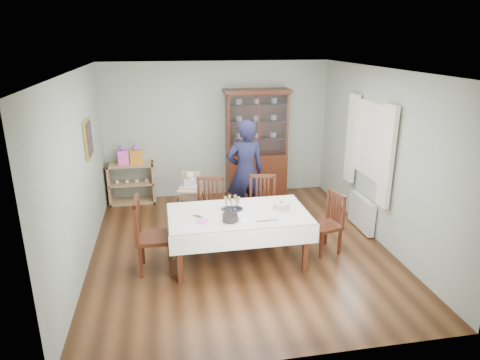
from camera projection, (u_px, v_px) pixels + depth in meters
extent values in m
plane|color=#593319|center=(240.00, 247.00, 6.71)|extent=(5.00, 5.00, 0.00)
plane|color=#9EAA99|center=(218.00, 130.00, 8.61)|extent=(4.50, 0.00, 4.50)
plane|color=#9EAA99|center=(79.00, 173.00, 5.90)|extent=(0.00, 5.00, 5.00)
plane|color=#9EAA99|center=(382.00, 158.00, 6.66)|extent=(0.00, 5.00, 5.00)
plane|color=white|center=(240.00, 70.00, 5.85)|extent=(5.00, 5.00, 0.00)
cube|color=#4C2413|center=(238.00, 216.00, 6.09)|extent=(1.91, 1.06, 0.06)
cube|color=white|center=(238.00, 213.00, 6.07)|extent=(2.01, 1.17, 0.01)
cube|color=#4C2413|center=(256.00, 174.00, 8.80)|extent=(1.20, 0.45, 0.90)
cube|color=white|center=(259.00, 126.00, 8.29)|extent=(1.12, 0.01, 1.16)
cube|color=#4C2413|center=(257.00, 91.00, 8.26)|extent=(1.30, 0.48, 0.07)
cube|color=tan|center=(133.00, 201.00, 8.53)|extent=(0.90, 0.38, 0.04)
cube|color=tan|center=(132.00, 183.00, 8.41)|extent=(0.90, 0.38, 0.03)
cube|color=tan|center=(130.00, 165.00, 8.29)|extent=(0.90, 0.38, 0.04)
cube|color=tan|center=(110.00, 184.00, 8.34)|extent=(0.04, 0.38, 0.80)
cube|color=tan|center=(153.00, 182.00, 8.48)|extent=(0.04, 0.38, 0.80)
cube|color=gold|center=(88.00, 139.00, 6.55)|extent=(0.04, 0.48, 0.58)
cube|color=white|center=(372.00, 141.00, 6.87)|extent=(0.04, 1.02, 1.22)
cube|color=silver|center=(387.00, 157.00, 6.31)|extent=(0.07, 0.30, 1.55)
cube|color=silver|center=(352.00, 138.00, 7.47)|extent=(0.07, 0.30, 1.55)
cube|color=white|center=(362.00, 213.00, 7.25)|extent=(0.10, 0.80, 0.55)
cube|color=#4C2413|center=(210.00, 214.00, 6.78)|extent=(0.53, 0.53, 0.05)
cube|color=#4C2413|center=(211.00, 193.00, 6.88)|extent=(0.44, 0.12, 0.54)
cube|color=#4C2413|center=(263.00, 210.00, 6.94)|extent=(0.52, 0.52, 0.05)
cube|color=#4C2413|center=(263.00, 190.00, 7.05)|extent=(0.43, 0.11, 0.53)
cube|color=#4C2413|center=(155.00, 238.00, 5.92)|extent=(0.50, 0.50, 0.05)
cube|color=#4C2413|center=(137.00, 219.00, 5.80)|extent=(0.06, 0.46, 0.57)
cube|color=#4C2413|center=(324.00, 226.00, 6.45)|extent=(0.52, 0.52, 0.05)
cube|color=#4C2413|center=(336.00, 208.00, 6.45)|extent=(0.15, 0.39, 0.49)
imported|color=black|center=(245.00, 172.00, 7.37)|extent=(0.70, 0.49, 1.84)
cube|color=tan|center=(190.00, 192.00, 7.32)|extent=(0.38, 0.36, 0.22)
cube|color=tan|center=(190.00, 181.00, 7.26)|extent=(0.32, 0.14, 0.26)
cube|color=tan|center=(190.00, 188.00, 7.30)|extent=(0.37, 0.24, 0.03)
cube|color=silver|center=(190.00, 183.00, 7.27)|extent=(0.20, 0.17, 0.17)
sphere|color=beige|center=(190.00, 176.00, 7.23)|extent=(0.14, 0.14, 0.14)
cylinder|color=silver|center=(232.00, 209.00, 6.18)|extent=(0.32, 0.32, 0.01)
torus|color=silver|center=(232.00, 209.00, 6.18)|extent=(0.32, 0.32, 0.01)
cylinder|color=white|center=(281.00, 209.00, 6.20)|extent=(0.27, 0.27, 0.01)
cylinder|color=brown|center=(281.00, 206.00, 6.19)|extent=(0.23, 0.23, 0.08)
cylinder|color=silver|center=(281.00, 203.00, 6.17)|extent=(0.23, 0.23, 0.01)
cylinder|color=#F24C4C|center=(281.00, 200.00, 6.16)|extent=(0.01, 0.01, 0.07)
sphere|color=yellow|center=(281.00, 198.00, 6.15)|extent=(0.02, 0.02, 0.02)
cylinder|color=black|center=(230.00, 218.00, 5.79)|extent=(0.21, 0.21, 0.10)
cylinder|color=white|center=(244.00, 217.00, 5.83)|extent=(0.19, 0.19, 0.08)
cube|color=#FD5DCD|center=(203.00, 222.00, 5.77)|extent=(0.18, 0.18, 0.02)
cube|color=silver|center=(267.00, 221.00, 5.80)|extent=(0.31, 0.04, 0.01)
cube|color=#FD5DCD|center=(123.00, 157.00, 8.20)|extent=(0.22, 0.16, 0.27)
sphere|color=#E533B2|center=(122.00, 148.00, 8.14)|extent=(0.11, 0.11, 0.11)
cube|color=orange|center=(136.00, 157.00, 8.24)|extent=(0.24, 0.20, 0.27)
sphere|color=#E533B2|center=(136.00, 148.00, 8.19)|extent=(0.12, 0.12, 0.12)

